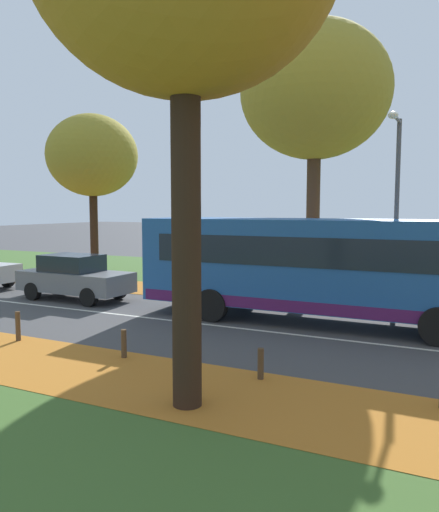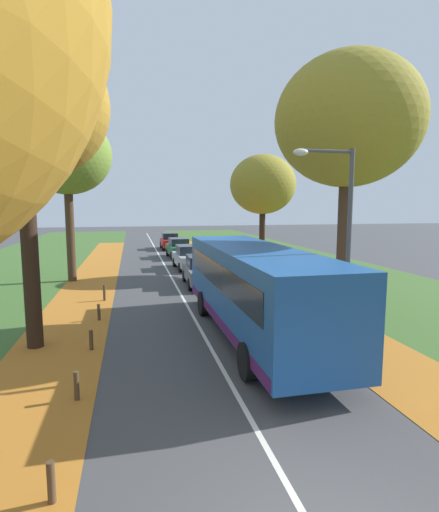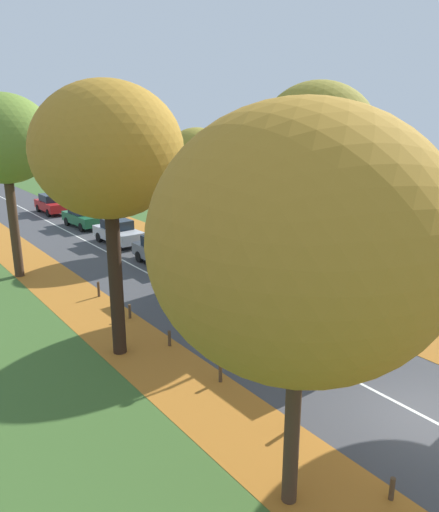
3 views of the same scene
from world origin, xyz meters
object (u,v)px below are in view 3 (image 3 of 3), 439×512
Objects in this scene: bollard_nearest at (392,489)px; tree_left_nearest at (301,242)px; tree_right_near at (318,135)px; car_silver_following at (118,232)px; bus at (270,275)px; bollard_third at (220,373)px; car_green_third_in_line at (83,216)px; tree_left_mid at (4,140)px; car_red_fourth_in_line at (52,204)px; streetlamp_right at (336,230)px; tree_left_near at (108,152)px; bollard_second at (292,420)px; tree_right_mid at (197,158)px; bollard_sixth at (99,289)px; bollard_fifth at (130,311)px; bollard_fourth at (169,338)px; car_grey_lead at (161,251)px.

tree_left_nearest is at bearing 143.47° from bollard_nearest.
tree_right_near is 15.44m from car_silver_following.
bollard_third is at bearing -146.77° from bus.
tree_left_mid is at bearing -128.64° from car_green_third_in_line.
tree_left_nearest is 2.10× the size of car_red_fourth_in_line.
streetlamp_right is (7.26, 1.66, 3.40)m from bollard_third.
bollard_nearest is 11.38m from streetlamp_right.
car_silver_following is 1.00× the size of car_green_third_in_line.
bollard_second is at bearing -76.06° from tree_left_near.
tree_right_near is at bearing 50.76° from bollard_nearest.
bollard_second is at bearing -83.20° from tree_left_mid.
car_silver_following is (6.79, 14.21, -6.42)m from tree_left_near.
car_red_fourth_in_line is at bearing 82.42° from bollard_nearest.
tree_right_mid is 18.49m from bollard_third.
tree_left_near reaches higher than tree_left_nearest.
tree_right_near reaches higher than bollard_sixth.
bollard_nearest is 12.88m from bollard_fifth.
tree_right_near is 2.35× the size of car_red_fourth_in_line.
bollard_nearest is at bearing -84.21° from tree_left_mid.
bollard_third is at bearing -90.26° from bollard_fourth.
bollard_third is at bearing -101.98° from car_green_third_in_line.
car_silver_following is at bearing -90.49° from car_green_third_in_line.
car_silver_following is (5.03, 24.52, 0.52)m from bollard_nearest.
car_green_third_in_line is at bearing 95.40° from streetlamp_right.
tree_left_near reaches higher than tree_right_mid.
tree_right_near reaches higher than tree_right_mid.
car_green_third_in_line is at bearing 114.85° from tree_right_mid.
bollard_nearest is 3.22m from bollard_second.
tree_left_nearest is 0.94× the size of tree_left_mid.
tree_left_nearest reaches higher than bus.
tree_right_mid reaches higher than bollard_third.
bollard_fourth is at bearing -170.64° from tree_right_near.
tree_left_near is at bearing 176.32° from bus.
streetlamp_right is at bearing -77.90° from car_grey_lead.
tree_left_mid is 15.23× the size of bollard_fourth.
streetlamp_right is at bearing -82.42° from car_silver_following.
bollard_fourth is 0.10× the size of streetlamp_right.
bollard_sixth is at bearing 132.25° from streetlamp_right.
bus is at bearing -29.99° from bollard_fifth.
tree_right_mid is 21.17m from bollard_second.
bus is at bearing -88.43° from car_grey_lead.
bus reaches higher than car_green_third_in_line.
car_red_fourth_in_line is (5.01, 21.23, 0.44)m from bollard_sixth.
bollard_third is (-9.17, -4.73, -7.07)m from tree_right_near.
bollard_sixth is 0.17× the size of car_silver_following.
tree_right_near is 15.98× the size of bollard_fourth.
bollard_sixth is at bearing 73.55° from tree_left_near.
bollard_third is at bearing -81.96° from tree_left_mid.
bollard_nearest is (1.76, -10.31, -6.94)m from tree_left_near.
tree_left_nearest is 13.83× the size of bollard_fifth.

